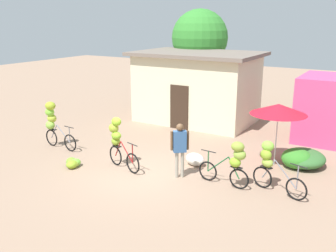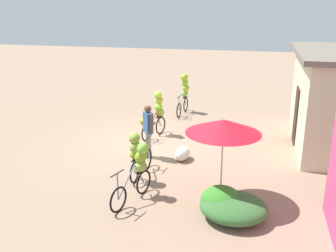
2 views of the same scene
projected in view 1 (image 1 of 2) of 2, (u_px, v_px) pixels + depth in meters
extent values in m
plane|color=#967861|center=(144.00, 174.00, 12.12)|extent=(60.00, 60.00, 0.00)
cube|color=beige|center=(197.00, 89.00, 18.06)|extent=(5.33, 3.46, 3.17)
cube|color=#72665B|center=(198.00, 54.00, 17.60)|extent=(5.83, 3.96, 0.16)
cube|color=#332319|center=(179.00, 107.00, 16.77)|extent=(0.90, 0.06, 2.00)
cylinder|color=brown|center=(199.00, 82.00, 20.77)|extent=(0.25, 0.25, 2.94)
sphere|color=#34832F|center=(200.00, 38.00, 20.11)|extent=(3.02, 3.02, 3.02)
ellipsoid|color=#358429|center=(297.00, 158.00, 12.50)|extent=(1.00, 0.99, 0.67)
ellipsoid|color=#356931|center=(303.00, 158.00, 12.69)|extent=(1.43, 1.58, 0.56)
cylinder|color=beige|center=(276.00, 136.00, 12.59)|extent=(0.04, 0.04, 2.06)
cone|color=red|center=(279.00, 109.00, 12.33)|extent=(1.87, 1.87, 0.35)
torus|color=black|center=(70.00, 143.00, 14.08)|extent=(0.66, 0.11, 0.66)
torus|color=black|center=(52.00, 138.00, 14.69)|extent=(0.66, 0.11, 0.66)
cylinder|color=slate|center=(54.00, 131.00, 14.50)|extent=(0.41, 0.07, 0.60)
cylinder|color=slate|center=(63.00, 134.00, 14.20)|extent=(0.73, 0.10, 0.61)
cylinder|color=black|center=(69.00, 127.00, 13.91)|extent=(0.50, 0.07, 0.03)
cylinder|color=slate|center=(70.00, 135.00, 14.00)|extent=(0.04, 0.04, 0.62)
cube|color=black|center=(53.00, 129.00, 14.53)|extent=(0.37, 0.17, 0.02)
ellipsoid|color=#85BA41|center=(50.00, 125.00, 14.48)|extent=(0.42, 0.35, 0.33)
ellipsoid|color=#9DB332|center=(52.00, 118.00, 14.44)|extent=(0.39, 0.31, 0.32)
ellipsoid|color=#7AC635|center=(50.00, 112.00, 14.33)|extent=(0.39, 0.32, 0.32)
ellipsoid|color=#94AE27|center=(50.00, 106.00, 14.21)|extent=(0.46, 0.39, 0.32)
torus|color=black|center=(133.00, 163.00, 12.06)|extent=(0.66, 0.24, 0.68)
torus|color=black|center=(116.00, 156.00, 12.75)|extent=(0.66, 0.24, 0.68)
cylinder|color=maroon|center=(118.00, 149.00, 12.55)|extent=(0.36, 0.14, 0.61)
cylinder|color=maroon|center=(127.00, 152.00, 12.20)|extent=(0.63, 0.22, 0.62)
cylinder|color=black|center=(132.00, 144.00, 11.89)|extent=(0.49, 0.17, 0.03)
cylinder|color=maroon|center=(133.00, 154.00, 11.98)|extent=(0.04, 0.04, 0.65)
cube|color=black|center=(117.00, 146.00, 12.58)|extent=(0.39, 0.24, 0.02)
ellipsoid|color=olive|center=(116.00, 141.00, 12.58)|extent=(0.45, 0.43, 0.29)
ellipsoid|color=#7FB829|center=(116.00, 135.00, 12.44)|extent=(0.44, 0.38, 0.27)
ellipsoid|color=#91A32F|center=(114.00, 128.00, 12.43)|extent=(0.36, 0.28, 0.33)
ellipsoid|color=#8AC02A|center=(116.00, 122.00, 12.29)|extent=(0.37, 0.31, 0.29)
torus|color=black|center=(208.00, 171.00, 11.53)|extent=(0.62, 0.10, 0.62)
torus|color=black|center=(239.00, 179.00, 10.95)|extent=(0.62, 0.10, 0.62)
cylinder|color=#19592D|center=(234.00, 168.00, 10.97)|extent=(0.40, 0.07, 0.63)
cylinder|color=#19592D|center=(218.00, 164.00, 11.26)|extent=(0.70, 0.09, 0.63)
cylinder|color=black|center=(208.00, 151.00, 11.35)|extent=(0.50, 0.07, 0.03)
cylinder|color=#19592D|center=(208.00, 161.00, 11.44)|extent=(0.04, 0.04, 0.65)
cube|color=black|center=(236.00, 167.00, 10.91)|extent=(0.37, 0.17, 0.02)
ellipsoid|color=#80AA2A|center=(235.00, 162.00, 10.89)|extent=(0.45, 0.41, 0.28)
ellipsoid|color=#89AA3E|center=(240.00, 155.00, 10.80)|extent=(0.45, 0.39, 0.33)
ellipsoid|color=olive|center=(238.00, 147.00, 10.72)|extent=(0.40, 0.33, 0.29)
torus|color=black|center=(296.00, 189.00, 10.26)|extent=(0.64, 0.24, 0.65)
torus|color=black|center=(262.00, 177.00, 11.04)|extent=(0.64, 0.24, 0.65)
cylinder|color=slate|center=(269.00, 169.00, 10.81)|extent=(0.41, 0.15, 0.66)
cylinder|color=slate|center=(286.00, 175.00, 10.43)|extent=(0.71, 0.25, 0.67)
cylinder|color=black|center=(299.00, 166.00, 10.07)|extent=(0.49, 0.17, 0.03)
cylinder|color=slate|center=(298.00, 178.00, 10.17)|extent=(0.04, 0.04, 0.69)
cube|color=black|center=(266.00, 167.00, 10.86)|extent=(0.39, 0.24, 0.02)
ellipsoid|color=#8BA83D|center=(268.00, 163.00, 10.81)|extent=(0.47, 0.44, 0.26)
ellipsoid|color=#84A92C|center=(266.00, 155.00, 10.76)|extent=(0.42, 0.39, 0.32)
ellipsoid|color=#83C13D|center=(268.00, 146.00, 10.74)|extent=(0.36, 0.29, 0.31)
ellipsoid|color=#74B52B|center=(71.00, 162.00, 12.77)|extent=(0.38, 0.33, 0.27)
ellipsoid|color=#85A831|center=(73.00, 164.00, 12.58)|extent=(0.57, 0.61, 0.25)
ellipsoid|color=#76C53B|center=(75.00, 163.00, 12.67)|extent=(0.43, 0.47, 0.27)
ellipsoid|color=#86AB28|center=(72.00, 164.00, 12.52)|extent=(0.46, 0.50, 0.27)
ellipsoid|color=silver|center=(195.00, 159.00, 12.73)|extent=(0.76, 0.54, 0.44)
cylinder|color=gray|center=(182.00, 164.00, 11.74)|extent=(0.11, 0.11, 0.85)
cylinder|color=gray|center=(177.00, 165.00, 11.72)|extent=(0.11, 0.11, 0.85)
cube|color=#33598C|center=(180.00, 141.00, 11.52)|extent=(0.44, 0.40, 0.67)
cylinder|color=brown|center=(188.00, 140.00, 11.54)|extent=(0.08, 0.08, 0.61)
cylinder|color=brown|center=(172.00, 141.00, 11.48)|extent=(0.08, 0.08, 0.61)
sphere|color=brown|center=(180.00, 127.00, 11.40)|extent=(0.23, 0.23, 0.23)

